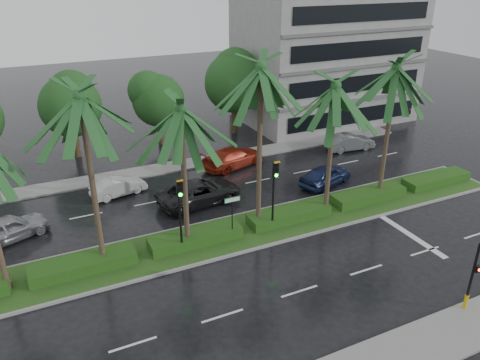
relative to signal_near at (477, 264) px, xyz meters
name	(u,v)px	position (x,y,z in m)	size (l,w,h in m)	color
ground	(252,241)	(-6.00, 9.39, -2.50)	(120.00, 120.00, 0.00)	black
far_sidewalk	(182,165)	(-6.00, 21.39, -2.44)	(40.00, 2.00, 0.12)	slate
median	(244,231)	(-6.00, 10.39, -2.42)	(36.00, 4.00, 0.15)	gray
hedge	(244,226)	(-6.00, 10.39, -2.05)	(35.20, 1.40, 0.60)	#144012
lane_markings	(302,232)	(-2.96, 8.96, -2.50)	(34.00, 13.06, 0.01)	silver
palm_row	(222,103)	(-7.25, 10.41, 5.36)	(26.30, 4.20, 10.12)	#3E3124
signal_near	(477,264)	(0.00, 0.00, 0.00)	(0.34, 0.45, 4.36)	black
signal_median_left	(180,206)	(-10.00, 9.69, 0.49)	(0.34, 0.42, 4.36)	black
signal_median_right	(274,186)	(-4.50, 9.69, 0.49)	(0.34, 0.42, 4.36)	black
street_sign	(232,207)	(-7.00, 9.87, -0.38)	(0.95, 0.09, 2.60)	black
bg_trees	(163,92)	(-5.51, 26.98, 1.96)	(32.63, 5.30, 7.65)	#382719
building	(326,58)	(11.00, 27.39, 3.50)	(16.00, 10.00, 12.00)	slate
car_silver	(9,228)	(-18.27, 15.38, -1.77)	(4.31, 1.73, 1.47)	#96979D
car_white	(119,187)	(-11.50, 18.42, -1.89)	(3.70, 1.29, 1.22)	#B8B8B8
car_darkgrey	(199,192)	(-7.00, 15.01, -1.73)	(5.56, 2.56, 1.54)	black
car_red	(233,157)	(-2.50, 19.55, -1.74)	(5.23, 2.13, 1.52)	maroon
car_blue	(326,175)	(2.00, 13.79, -1.77)	(4.28, 1.72, 1.46)	#182449
car_grey	(350,142)	(7.82, 18.63, -1.82)	(4.16, 1.45, 1.37)	slate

